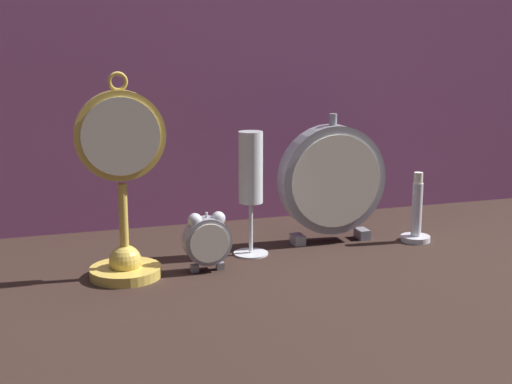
% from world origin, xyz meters
% --- Properties ---
extents(ground_plane, '(4.00, 4.00, 0.00)m').
position_xyz_m(ground_plane, '(0.00, 0.00, 0.00)').
color(ground_plane, black).
extents(fabric_backdrop_drape, '(1.61, 0.01, 0.77)m').
position_xyz_m(fabric_backdrop_drape, '(0.00, 0.33, 0.38)').
color(fabric_backdrop_drape, '#8E4C7F').
rests_on(fabric_backdrop_drape, ground_plane).
extents(pocket_watch_on_stand, '(0.14, 0.11, 0.32)m').
position_xyz_m(pocket_watch_on_stand, '(-0.23, 0.03, 0.13)').
color(pocket_watch_on_stand, gold).
rests_on(pocket_watch_on_stand, ground_plane).
extents(alarm_clock_twin_bell, '(0.08, 0.03, 0.10)m').
position_xyz_m(alarm_clock_twin_bell, '(-0.10, 0.02, 0.05)').
color(alarm_clock_twin_bell, gray).
rests_on(alarm_clock_twin_bell, ground_plane).
extents(mantel_clock_silver, '(0.20, 0.04, 0.24)m').
position_xyz_m(mantel_clock_silver, '(0.16, 0.12, 0.12)').
color(mantel_clock_silver, gray).
rests_on(mantel_clock_silver, ground_plane).
extents(champagne_flute, '(0.06, 0.06, 0.21)m').
position_xyz_m(champagne_flute, '(-0.01, 0.09, 0.14)').
color(champagne_flute, silver).
rests_on(champagne_flute, ground_plane).
extents(brass_candlestick, '(0.05, 0.05, 0.13)m').
position_xyz_m(brass_candlestick, '(0.31, 0.07, 0.04)').
color(brass_candlestick, silver).
rests_on(brass_candlestick, ground_plane).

